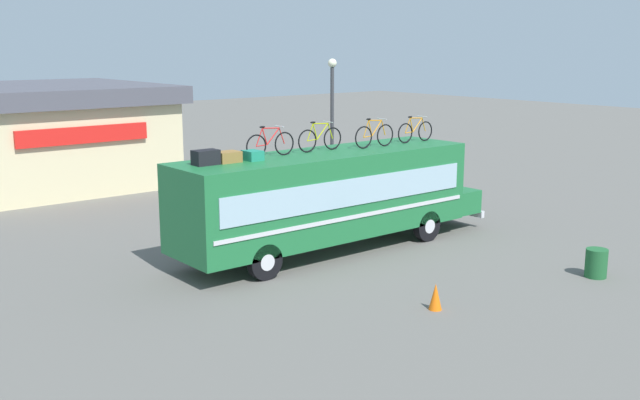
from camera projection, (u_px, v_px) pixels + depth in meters
ground_plane at (325, 251)px, 23.42m from camera, size 120.00×120.00×0.00m
bus at (330, 195)px, 23.16m from camera, size 11.40×2.63×3.16m
luggage_bag_1 at (206, 157)px, 20.37m from camera, size 0.70×0.45×0.42m
luggage_bag_2 at (228, 157)px, 20.83m from camera, size 0.67×0.53×0.31m
luggage_bag_3 at (253, 155)px, 21.18m from camera, size 0.45×0.55×0.29m
rooftop_bicycle_1 at (270, 144)px, 21.81m from camera, size 1.72×0.44×0.93m
rooftop_bicycle_2 at (320, 139)px, 23.00m from camera, size 1.72×0.44×0.94m
rooftop_bicycle_3 at (374, 135)px, 23.82m from camera, size 1.68×0.44×0.96m
rooftop_bicycle_4 at (415, 131)px, 25.14m from camera, size 1.66×0.44×0.90m
roadside_building at (42, 134)px, 34.42m from camera, size 10.03×10.67×4.61m
trash_bin at (596, 263)px, 20.75m from camera, size 0.61×0.61×0.81m
traffic_cone at (435, 297)px, 18.19m from camera, size 0.33×0.33×0.67m
street_lamp at (332, 122)px, 28.08m from camera, size 0.33×0.33×5.91m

